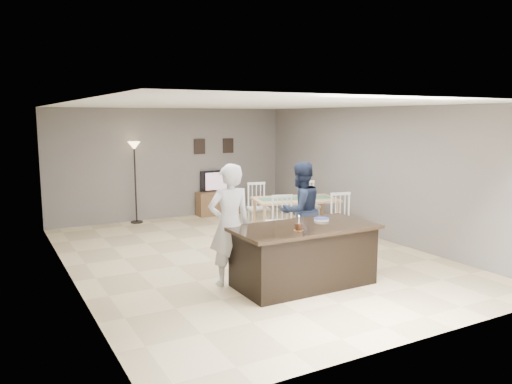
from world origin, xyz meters
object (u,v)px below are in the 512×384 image
kitchen_island (303,255)px  woman (229,225)px  floor_lamp (135,160)px  television (218,181)px  birthday_cake (299,227)px  man (300,211)px  tv_console (220,203)px  plate_stack (322,219)px  dining_table (295,205)px

kitchen_island → woman: bearing=149.9°
floor_lamp → television: bearing=1.3°
birthday_cake → man: bearing=55.3°
man → floor_lamp: 4.75m
tv_console → floor_lamp: floor_lamp is taller
birthday_cake → floor_lamp: size_ratio=0.11×
tv_console → floor_lamp: size_ratio=0.62×
man → floor_lamp: bearing=-74.4°
woman → birthday_cake: (0.72, -0.76, 0.04)m
man → woman: bearing=15.2°
television → plate_stack: (-0.74, -5.45, 0.06)m
birthday_cake → plate_stack: (0.69, 0.39, -0.03)m
plate_stack → dining_table: 2.71m
plate_stack → birthday_cake: bearing=-150.1°
kitchen_island → woman: (-0.95, 0.55, 0.46)m
man → birthday_cake: man is taller
birthday_cake → dining_table: (1.81, 2.85, -0.28)m
tv_console → dining_table: dining_table is taller
woman → plate_stack: bearing=168.5°
kitchen_island → plate_stack: size_ratio=8.82×
plate_stack → floor_lamp: (-1.43, 5.40, 0.57)m
kitchen_island → floor_lamp: 5.77m
tv_console → television: size_ratio=1.31×
floor_lamp → tv_console: bearing=-0.5°
tv_console → birthday_cake: 5.99m
woman → dining_table: woman is taller
plate_stack → dining_table: dining_table is taller
television → man: 4.46m
tv_console → man: (-0.45, -4.37, 0.56)m
television → man: (-0.45, -4.44, -0.00)m
television → birthday_cake: bearing=76.3°
kitchen_island → floor_lamp: floor_lamp is taller
woman → birthday_cake: 1.05m
woman → birthday_cake: bearing=136.6°
tv_console → television: bearing=90.0°
television → dining_table: (0.39, -3.00, -0.20)m
tv_console → woman: bearing=-113.2°
woman → birthday_cake: woman is taller
woman → floor_lamp: bearing=-87.0°
television → man: size_ratio=0.53×
television → birthday_cake: (-1.43, -5.85, 0.09)m
tv_console → plate_stack: 5.47m
man → floor_lamp: size_ratio=0.90×
tv_console → dining_table: size_ratio=0.53×
man → tv_console: bearing=-101.6°
plate_stack → woman: bearing=165.6°
floor_lamp → dining_table: bearing=-49.1°
man → birthday_cake: (-0.97, -1.40, 0.09)m
kitchen_island → television: television is taller
kitchen_island → birthday_cake: (-0.23, -0.21, 0.50)m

